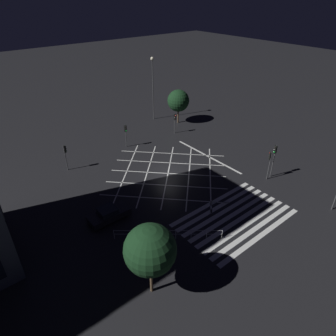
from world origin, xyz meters
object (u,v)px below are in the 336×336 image
street_tree_near (178,101)px  traffic_light_se_cross (270,160)px  street_tree_far (150,250)px  traffic_light_median_north (126,132)px  waiting_car (109,214)px  traffic_light_se_main (274,155)px  street_lamp_east (153,75)px  traffic_light_ne_cross (175,120)px  traffic_light_nw_main (65,153)px

street_tree_near → traffic_light_se_cross: bearing=-98.8°
street_tree_far → traffic_light_median_north: bearing=62.2°
waiting_car → street_tree_far: bearing=-99.6°
traffic_light_se_main → street_lamp_east: 24.31m
street_tree_near → waiting_car: 26.12m
traffic_light_ne_cross → traffic_light_se_cross: traffic_light_se_cross is taller
traffic_light_nw_main → street_tree_near: bearing=8.1°
street_lamp_east → traffic_light_se_cross: bearing=-92.1°
traffic_light_nw_main → street_tree_far: (-2.27, -20.88, 1.90)m
street_tree_near → street_tree_far: size_ratio=0.90×
traffic_light_median_north → street_tree_far: street_tree_far is taller
traffic_light_se_main → traffic_light_median_north: bearing=-62.3°
traffic_light_median_north → traffic_light_se_cross: bearing=25.8°
traffic_light_median_north → traffic_light_nw_main: 9.15m
street_tree_near → street_tree_far: bearing=-134.0°
traffic_light_ne_cross → waiting_car: (-18.25, -11.50, -1.66)m
traffic_light_nw_main → street_lamp_east: street_lamp_east is taller
street_lamp_east → street_tree_near: size_ratio=1.85×
street_lamp_east → street_tree_far: street_lamp_east is taller
traffic_light_se_main → waiting_car: size_ratio=1.02×
traffic_light_se_cross → street_tree_near: street_tree_near is taller
traffic_light_se_cross → street_tree_far: size_ratio=0.59×
traffic_light_ne_cross → street_tree_far: 28.81m
traffic_light_se_cross → street_tree_far: (-19.94, -3.86, 1.73)m
traffic_light_nw_main → street_tree_near: (20.78, 2.95, 1.37)m
traffic_light_ne_cross → waiting_car: size_ratio=0.77×
traffic_light_ne_cross → street_tree_far: (-19.82, -20.80, 2.06)m
traffic_light_median_north → street_tree_far: 24.47m
traffic_light_ne_cross → waiting_car: bearing=-57.8°
traffic_light_median_north → traffic_light_ne_cross: traffic_light_median_north is taller
traffic_light_ne_cross → traffic_light_nw_main: traffic_light_nw_main is taller
street_lamp_east → waiting_car: bearing=-136.2°
traffic_light_median_north → traffic_light_se_cross: 19.67m
traffic_light_ne_cross → street_tree_near: (3.22, 3.02, 1.53)m
street_tree_near → street_tree_far: 33.15m
traffic_light_se_main → traffic_light_ne_cross: bearing=-87.1°
traffic_light_se_cross → waiting_car: size_ratio=0.88×
traffic_light_se_cross → traffic_light_se_main: bearing=-91.0°
traffic_light_se_cross → street_lamp_east: bearing=-2.1°
traffic_light_median_north → street_tree_near: bearing=100.9°
traffic_light_se_main → street_tree_far: street_tree_far is taller
street_tree_near → waiting_car: street_tree_near is taller
traffic_light_nw_main → waiting_car: 11.74m
traffic_light_se_cross → waiting_car: 19.26m
traffic_light_se_cross → street_tree_near: size_ratio=0.65×
traffic_light_se_cross → street_tree_far: 20.38m
traffic_light_se_cross → street_tree_near: bearing=-8.8°
street_lamp_east → street_tree_far: (-20.81, -27.74, -3.15)m
waiting_car → traffic_light_median_north: bearing=51.3°
traffic_light_median_north → traffic_light_ne_cross: (8.43, -0.77, -0.12)m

